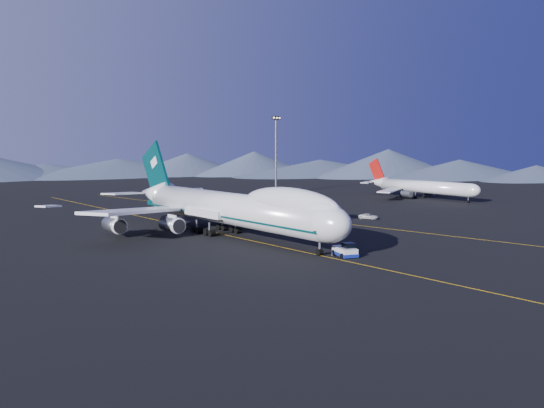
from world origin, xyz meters
TOP-DOWN VIEW (x-y plane):
  - ground at (0.00, 0.00)m, footprint 500.00×500.00m
  - taxiway_line_main at (0.00, 0.00)m, footprint 0.25×220.00m
  - taxiway_line_side at (30.00, 10.00)m, footprint 28.08×198.09m
  - mountain_ridge at (124.84, 10.92)m, footprint 374.91×567.11m
  - boeing_747 at (0.00, 0.03)m, footprint 59.62×72.43m
  - pushback_tug at (3.00, -29.50)m, footprint 4.28×5.84m
  - second_jet at (96.76, 28.68)m, footprint 40.98×46.30m
  - service_van at (42.31, 1.70)m, footprint 3.78×5.28m
  - floodlight_mast at (70.76, 74.58)m, footprint 3.52×2.64m

SIDE VIEW (x-z plane):
  - ground at x=0.00m, z-range 0.00..0.00m
  - taxiway_line_main at x=0.00m, z-range 0.01..0.01m
  - taxiway_line_side at x=30.00m, z-range 0.01..0.01m
  - service_van at x=42.31m, z-range 0.00..1.34m
  - pushback_tug at x=3.00m, z-range -0.42..1.86m
  - second_jet at x=96.76m, z-range -2.60..10.57m
  - boeing_747 at x=0.00m, z-range -3.87..15.50m
  - mountain_ridge at x=124.84m, z-range 0.00..12.00m
  - floodlight_mast at x=70.76m, z-range 0.19..28.67m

